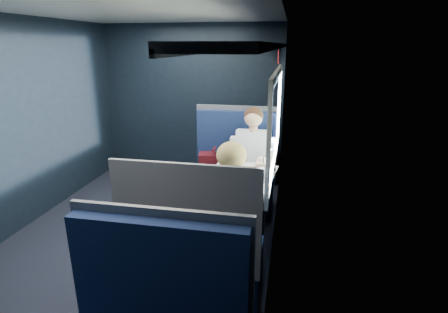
% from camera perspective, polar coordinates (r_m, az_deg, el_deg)
% --- Properties ---
extents(ground, '(2.80, 4.20, 0.01)m').
position_cam_1_polar(ground, '(4.04, -12.93, -12.24)').
color(ground, black).
extents(room_shell, '(3.00, 4.40, 2.40)m').
position_cam_1_polar(room_shell, '(3.54, -14.24, 8.97)').
color(room_shell, black).
rests_on(room_shell, ground).
extents(table, '(0.62, 1.00, 0.74)m').
position_cam_1_polar(table, '(3.47, 2.15, -4.63)').
color(table, '#54565E').
rests_on(table, ground).
extents(seat_bay_near, '(1.04, 0.62, 1.26)m').
position_cam_1_polar(seat_bay_near, '(4.39, 1.33, -3.06)').
color(seat_bay_near, '#0D183C').
rests_on(seat_bay_near, ground).
extents(seat_bay_far, '(1.04, 0.62, 1.26)m').
position_cam_1_polar(seat_bay_far, '(2.87, -4.44, -15.59)').
color(seat_bay_far, '#0D183C').
rests_on(seat_bay_far, ground).
extents(seat_row_front, '(1.04, 0.51, 1.16)m').
position_cam_1_polar(seat_row_front, '(5.26, 3.14, 0.31)').
color(seat_row_front, '#0D183C').
rests_on(seat_row_front, ground).
extents(man, '(0.53, 0.56, 1.32)m').
position_cam_1_polar(man, '(4.10, 4.59, -0.31)').
color(man, black).
rests_on(man, ground).
extents(woman, '(0.53, 0.56, 1.32)m').
position_cam_1_polar(woman, '(2.80, 1.32, -8.94)').
color(woman, black).
rests_on(woman, ground).
extents(papers, '(0.69, 0.93, 0.01)m').
position_cam_1_polar(papers, '(3.44, 2.91, -3.48)').
color(papers, white).
rests_on(papers, table).
extents(laptop, '(0.31, 0.37, 0.25)m').
position_cam_1_polar(laptop, '(3.46, 6.42, -2.25)').
color(laptop, silver).
rests_on(laptop, table).
extents(bottle_small, '(0.07, 0.07, 0.23)m').
position_cam_1_polar(bottle_small, '(3.59, 7.42, -0.97)').
color(bottle_small, silver).
rests_on(bottle_small, table).
extents(cup, '(0.07, 0.07, 0.09)m').
position_cam_1_polar(cup, '(3.76, 6.18, -0.96)').
color(cup, white).
rests_on(cup, table).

